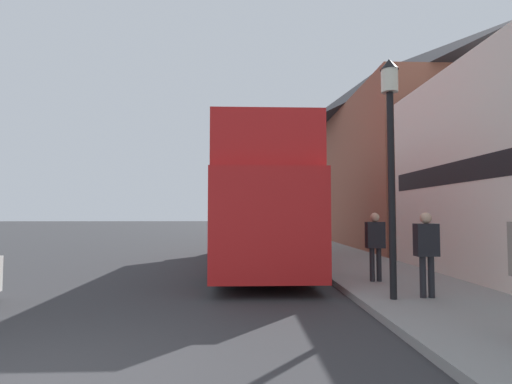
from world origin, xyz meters
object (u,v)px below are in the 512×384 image
at_px(parked_car_ahead_of_bus, 263,234).
at_px(pedestrian_third, 375,240).
at_px(pedestrian_second, 426,246).
at_px(lamp_post_second, 307,171).
at_px(tour_bus, 259,212).
at_px(lamp_post_nearest, 390,132).

bearing_deg(parked_car_ahead_of_bus, pedestrian_third, -82.22).
distance_m(pedestrian_second, pedestrian_third, 1.91).
bearing_deg(lamp_post_second, parked_car_ahead_of_bus, 111.47).
bearing_deg(tour_bus, lamp_post_nearest, -67.91).
height_order(parked_car_ahead_of_bus, pedestrian_third, pedestrian_third).
height_order(pedestrian_third, lamp_post_nearest, lamp_post_nearest).
relative_size(parked_car_ahead_of_bus, lamp_post_second, 0.81).
height_order(tour_bus, parked_car_ahead_of_bus, tour_bus).
height_order(pedestrian_third, lamp_post_second, lamp_post_second).
bearing_deg(lamp_post_second, tour_bus, -123.33).
bearing_deg(tour_bus, pedestrian_third, -54.49).
relative_size(pedestrian_second, pedestrian_third, 1.00).
xyz_separation_m(tour_bus, lamp_post_nearest, (2.31, -5.68, 1.55)).
bearing_deg(tour_bus, pedestrian_second, -61.63).
bearing_deg(pedestrian_second, lamp_post_second, 95.23).
bearing_deg(pedestrian_second, pedestrian_third, 101.17).
bearing_deg(lamp_post_nearest, parked_car_ahead_of_bus, 97.55).
height_order(pedestrian_second, lamp_post_second, lamp_post_second).
bearing_deg(lamp_post_second, lamp_post_nearest, -89.30).
bearing_deg(pedestrian_third, parked_car_ahead_of_bus, 100.53).
relative_size(parked_car_ahead_of_bus, pedestrian_second, 2.46).
bearing_deg(pedestrian_second, lamp_post_nearest, -171.46).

